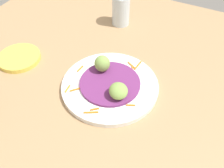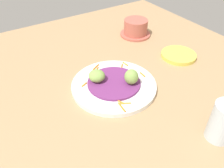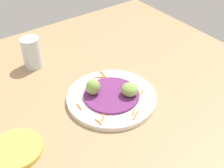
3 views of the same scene
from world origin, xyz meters
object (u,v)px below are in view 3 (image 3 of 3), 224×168
at_px(guac_scoop_left, 93,87).
at_px(side_plate_small, 17,151).
at_px(guac_scoop_center, 130,90).
at_px(water_glass, 32,53).
at_px(main_plate, 111,98).

xyz_separation_m(guac_scoop_left, side_plate_small, (-0.25, -0.06, -0.04)).
bearing_deg(side_plate_small, guac_scoop_center, -1.29).
bearing_deg(side_plate_small, water_glass, 59.53).
height_order(main_plate, guac_scoop_left, guac_scoop_left).
bearing_deg(side_plate_small, main_plate, 4.82).
bearing_deg(side_plate_small, guac_scoop_left, 12.66).
relative_size(guac_scoop_left, water_glass, 0.45).
relative_size(main_plate, water_glass, 2.51).
xyz_separation_m(guac_scoop_center, side_plate_small, (-0.33, 0.01, -0.03)).
distance_m(guac_scoop_center, water_glass, 0.35).
bearing_deg(guac_scoop_center, side_plate_small, 178.71).
height_order(guac_scoop_left, guac_scoop_center, guac_scoop_left).
bearing_deg(guac_scoop_left, guac_scoop_center, -39.11).
distance_m(guac_scoop_left, side_plate_small, 0.26).
bearing_deg(main_plate, side_plate_small, -175.18).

